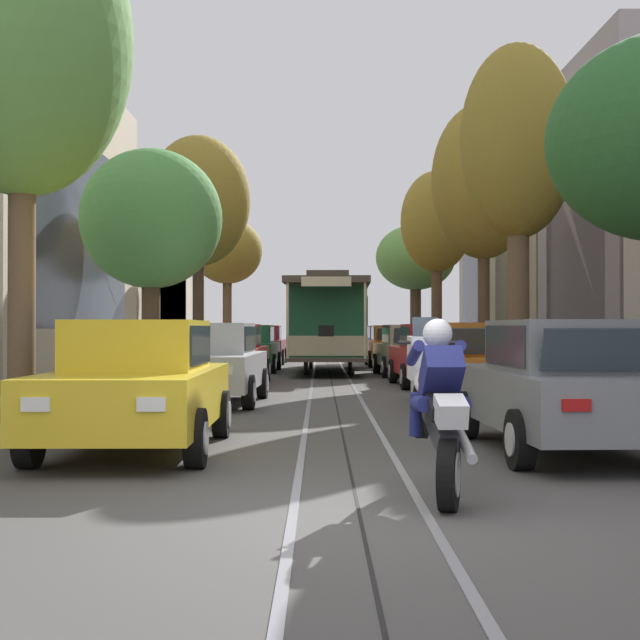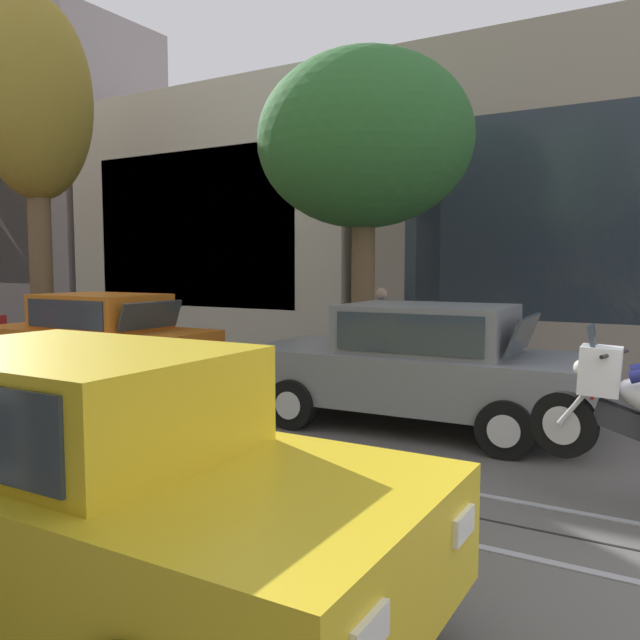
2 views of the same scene
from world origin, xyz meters
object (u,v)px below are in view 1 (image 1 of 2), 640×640
at_px(cable_car_trolley, 334,323).
at_px(street_tree_kerb_right_mid, 488,182).
at_px(parked_car_yellow_near_left, 142,385).
at_px(street_tree_kerb_left_near, 27,43).
at_px(parked_car_silver_second_left, 216,363).
at_px(parked_car_red_mid_left, 233,354).
at_px(street_tree_kerb_left_mid, 203,202).
at_px(street_tree_kerb_left_fourth, 232,252).
at_px(street_tree_kerb_right_second, 523,147).
at_px(parked_car_red_mid_right, 438,355).
at_px(parked_car_orange_fifth_right, 397,346).
at_px(street_tree_kerb_right_far, 420,259).
at_px(parked_car_green_fourth_left, 254,348).
at_px(parked_car_orange_second_right, 478,365).
at_px(pedestrian_crossing_far, 161,345).
at_px(street_tree_kerb_left_second, 156,221).
at_px(motorcycle_with_rider, 441,402).
at_px(street_tree_kerb_right_fourth, 441,224).
at_px(parked_car_beige_fourth_right, 414,350).
at_px(pedestrian_on_right_pavement, 554,347).
at_px(parked_car_maroon_fifth_left, 267,344).
at_px(parked_car_navy_sixth_right, 390,343).
at_px(parked_car_grey_near_right, 569,386).

bearing_deg(cable_car_trolley, street_tree_kerb_right_mid, -40.48).
distance_m(parked_car_yellow_near_left, street_tree_kerb_left_near, 4.49).
relative_size(parked_car_silver_second_left, parked_car_red_mid_left, 1.00).
distance_m(street_tree_kerb_left_mid, street_tree_kerb_left_fourth, 9.21).
bearing_deg(street_tree_kerb_left_near, street_tree_kerb_right_second, 48.54).
xyz_separation_m(parked_car_red_mid_right, street_tree_kerb_left_near, (-6.58, -11.71, 4.23)).
xyz_separation_m(street_tree_kerb_right_second, street_tree_kerb_right_mid, (0.37, 6.34, 0.22)).
xyz_separation_m(parked_car_orange_fifth_right, street_tree_kerb_right_far, (1.71, 7.58, 3.94)).
distance_m(street_tree_kerb_left_near, street_tree_kerb_right_second, 12.38).
distance_m(parked_car_green_fourth_left, parked_car_orange_second_right, 14.89).
bearing_deg(parked_car_yellow_near_left, parked_car_red_mid_left, 90.86).
distance_m(cable_car_trolley, pedestrian_crossing_far, 6.19).
bearing_deg(street_tree_kerb_left_mid, parked_car_orange_second_right, -63.50).
distance_m(street_tree_kerb_right_mid, pedestrian_crossing_far, 12.68).
xyz_separation_m(street_tree_kerb_left_mid, cable_car_trolley, (4.47, -0.09, -4.12)).
height_order(street_tree_kerb_left_second, motorcycle_with_rider, street_tree_kerb_left_second).
distance_m(parked_car_red_mid_right, street_tree_kerb_right_fourth, 13.19).
height_order(parked_car_green_fourth_left, parked_car_beige_fourth_right, same).
xyz_separation_m(parked_car_orange_second_right, street_tree_kerb_right_mid, (2.02, 10.06, 5.02)).
bearing_deg(street_tree_kerb_right_second, street_tree_kerb_left_near, -131.46).
bearing_deg(parked_car_orange_second_right, street_tree_kerb_right_far, 86.32).
relative_size(parked_car_green_fourth_left, street_tree_kerb_left_fourth, 0.69).
bearing_deg(parked_car_yellow_near_left, parked_car_silver_second_left, 89.38).
bearing_deg(street_tree_kerb_right_second, pedestrian_on_right_pavement, 71.23).
bearing_deg(pedestrian_on_right_pavement, parked_car_red_mid_right, -127.38).
distance_m(pedestrian_on_right_pavement, pedestrian_crossing_far, 13.38).
bearing_deg(parked_car_red_mid_right, parked_car_orange_second_right, -90.36).
relative_size(parked_car_silver_second_left, pedestrian_on_right_pavement, 2.78).
height_order(parked_car_orange_fifth_right, cable_car_trolley, cable_car_trolley).
height_order(parked_car_maroon_fifth_left, parked_car_red_mid_right, same).
bearing_deg(parked_car_red_mid_right, parked_car_maroon_fifth_left, 110.08).
bearing_deg(parked_car_navy_sixth_right, parked_car_red_mid_right, -90.10).
distance_m(parked_car_orange_second_right, street_tree_kerb_right_far, 25.93).
relative_size(parked_car_red_mid_right, cable_car_trolley, 0.48).
height_order(parked_car_red_mid_left, street_tree_kerb_left_second, street_tree_kerb_left_second).
distance_m(street_tree_kerb_right_fourth, street_tree_kerb_right_far, 7.27).
xyz_separation_m(parked_car_red_mid_right, cable_car_trolley, (-2.57, 7.79, 0.86)).
distance_m(parked_car_grey_near_right, pedestrian_crossing_far, 22.63).
distance_m(parked_car_red_mid_right, pedestrian_on_right_pavement, 7.25).
distance_m(parked_car_maroon_fifth_left, street_tree_kerb_right_far, 9.36).
height_order(parked_car_orange_second_right, pedestrian_crossing_far, pedestrian_crossing_far).
relative_size(street_tree_kerb_right_far, motorcycle_with_rider, 3.28).
bearing_deg(parked_car_orange_second_right, parked_car_silver_second_left, 168.34).
distance_m(parked_car_silver_second_left, street_tree_kerb_right_fourth, 19.17).
distance_m(parked_car_green_fourth_left, street_tree_kerb_right_far, 14.09).
xyz_separation_m(parked_car_maroon_fifth_left, pedestrian_crossing_far, (-3.35, -5.65, 0.10)).
bearing_deg(street_tree_kerb_left_near, parked_car_beige_fourth_right, 69.10).
distance_m(parked_car_orange_fifth_right, street_tree_kerb_right_second, 15.16).
distance_m(parked_car_orange_second_right, street_tree_kerb_right_second, 6.29).
xyz_separation_m(street_tree_kerb_right_fourth, pedestrian_on_right_pavement, (2.74, -6.44, -4.66)).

